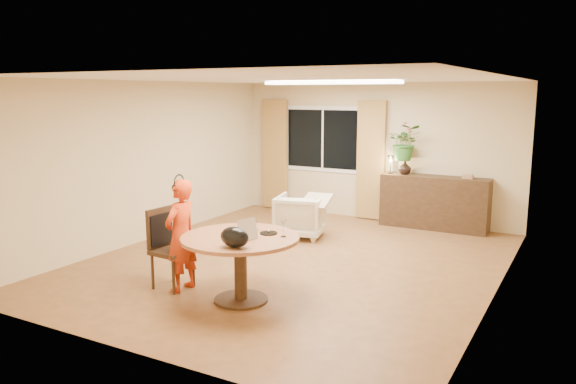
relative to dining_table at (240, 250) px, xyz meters
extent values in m
plane|color=brown|center=(-0.17, 1.65, -0.62)|extent=(6.50, 6.50, 0.00)
plane|color=white|center=(-0.17, 1.65, 1.98)|extent=(6.50, 6.50, 0.00)
plane|color=#D2B688|center=(-0.17, 4.90, 0.68)|extent=(5.50, 0.00, 5.50)
plane|color=#D2B688|center=(-2.92, 1.65, 0.68)|extent=(0.00, 6.50, 6.50)
plane|color=#D2B688|center=(2.58, 1.65, 0.68)|extent=(0.00, 6.50, 6.50)
cube|color=white|center=(-1.27, 4.88, 0.88)|extent=(1.70, 0.02, 1.30)
cube|color=black|center=(-1.27, 4.87, 0.88)|extent=(1.55, 0.01, 1.15)
cube|color=white|center=(-1.27, 4.87, 0.88)|extent=(0.04, 0.01, 1.15)
cube|color=olive|center=(-2.32, 4.80, 0.53)|extent=(0.55, 0.08, 2.25)
cube|color=olive|center=(-0.22, 4.80, 0.53)|extent=(0.55, 0.08, 2.25)
cube|color=white|center=(-0.17, 2.85, 1.95)|extent=(2.20, 0.35, 0.05)
cylinder|color=brown|center=(0.00, 0.00, 0.15)|extent=(1.37, 1.37, 0.04)
cylinder|color=black|center=(0.00, 0.00, -0.25)|extent=(0.15, 0.15, 0.74)
cylinder|color=black|center=(0.00, 0.00, -0.60)|extent=(0.63, 0.63, 0.03)
imported|color=red|center=(-0.85, -0.04, 0.08)|extent=(0.51, 0.33, 1.39)
imported|color=beige|center=(-0.77, 2.97, -0.26)|extent=(0.94, 0.95, 0.72)
cube|color=black|center=(1.05, 4.66, -0.14)|extent=(1.89, 0.46, 0.95)
imported|color=black|center=(0.49, 4.66, 0.45)|extent=(0.30, 0.30, 0.25)
imported|color=#2A6626|center=(0.48, 4.66, 0.91)|extent=(0.72, 0.67, 0.66)
camera|label=1|loc=(3.51, -5.22, 1.80)|focal=35.00mm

